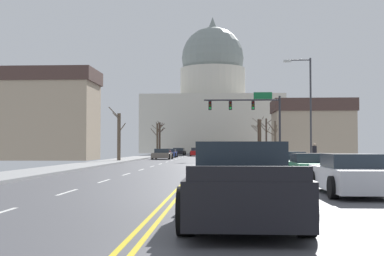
% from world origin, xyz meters
% --- Properties ---
extents(ground, '(20.00, 180.00, 0.20)m').
position_xyz_m(ground, '(0.00, -0.00, 0.02)').
color(ground, '#505055').
extents(signal_gantry, '(7.91, 0.41, 6.90)m').
position_xyz_m(signal_gantry, '(4.80, 12.72, 5.12)').
color(signal_gantry, '#28282D').
rests_on(signal_gantry, ground).
extents(street_lamp_right, '(2.07, 0.24, 7.95)m').
position_xyz_m(street_lamp_right, '(7.94, -1.57, 4.82)').
color(street_lamp_right, '#333338').
rests_on(street_lamp_right, ground).
extents(capitol_building, '(30.50, 22.82, 31.22)m').
position_xyz_m(capitol_building, '(0.00, 76.52, 10.74)').
color(capitol_building, beige).
rests_on(capitol_building, ground).
extents(sedan_near_00, '(2.09, 4.68, 1.22)m').
position_xyz_m(sedan_near_00, '(1.95, 8.80, 0.58)').
color(sedan_near_00, '#9EA3A8').
rests_on(sedan_near_00, ground).
extents(sedan_near_01, '(2.01, 4.55, 1.20)m').
position_xyz_m(sedan_near_01, '(5.04, 3.05, 0.56)').
color(sedan_near_01, black).
rests_on(sedan_near_01, ground).
extents(sedan_near_02, '(2.05, 4.46, 1.30)m').
position_xyz_m(sedan_near_02, '(1.90, -4.06, 0.62)').
color(sedan_near_02, black).
rests_on(sedan_near_02, ground).
extents(sedan_near_03, '(2.12, 4.58, 1.15)m').
position_xyz_m(sedan_near_03, '(5.29, -10.67, 0.54)').
color(sedan_near_03, '#9EA3A8').
rests_on(sedan_near_03, ground).
extents(sedan_near_04, '(2.13, 4.54, 1.15)m').
position_xyz_m(sedan_near_04, '(5.42, -17.16, 0.54)').
color(sedan_near_04, '#1E7247').
rests_on(sedan_near_04, ground).
extents(sedan_near_05, '(2.01, 4.53, 1.23)m').
position_xyz_m(sedan_near_05, '(5.32, -24.43, 0.58)').
color(sedan_near_05, silver).
rests_on(sedan_near_05, ground).
extents(pickup_truck_near_06, '(2.25, 5.63, 1.55)m').
position_xyz_m(pickup_truck_near_06, '(1.74, -29.95, 0.70)').
color(pickup_truck_near_06, black).
rests_on(pickup_truck_near_06, ground).
extents(sedan_oncoming_00, '(2.19, 4.36, 1.19)m').
position_xyz_m(sedan_oncoming_00, '(-5.00, 17.16, 0.56)').
color(sedan_oncoming_00, '#6B6056').
rests_on(sedan_oncoming_00, ground).
extents(sedan_oncoming_01, '(1.97, 4.37, 1.11)m').
position_xyz_m(sedan_oncoming_01, '(-5.10, 26.39, 0.54)').
color(sedan_oncoming_01, navy).
rests_on(sedan_oncoming_01, ground).
extents(sedan_oncoming_02, '(2.22, 4.32, 1.25)m').
position_xyz_m(sedan_oncoming_02, '(-1.90, 35.52, 0.58)').
color(sedan_oncoming_02, '#B71414').
rests_on(sedan_oncoming_02, ground).
extents(sedan_oncoming_03, '(2.21, 4.67, 1.19)m').
position_xyz_m(sedan_oncoming_03, '(-5.26, 43.76, 0.56)').
color(sedan_oncoming_03, black).
rests_on(sedan_oncoming_03, ground).
extents(flank_building_00, '(12.22, 6.46, 9.68)m').
position_xyz_m(flank_building_00, '(-17.88, 13.76, 4.89)').
color(flank_building_00, tan).
rests_on(flank_building_00, ground).
extents(flank_building_01, '(13.01, 8.89, 9.10)m').
position_xyz_m(flank_building_01, '(16.78, 45.09, 4.61)').
color(flank_building_01, tan).
rests_on(flank_building_01, ground).
extents(bare_tree_00, '(1.79, 1.03, 5.54)m').
position_xyz_m(bare_tree_00, '(8.52, 37.71, 3.06)').
color(bare_tree_00, '#423328').
rests_on(bare_tree_00, ground).
extents(bare_tree_01, '(1.23, 2.24, 4.95)m').
position_xyz_m(bare_tree_01, '(-8.08, 7.53, 2.46)').
color(bare_tree_01, brown).
rests_on(bare_tree_01, ground).
extents(bare_tree_02, '(1.96, 1.52, 6.45)m').
position_xyz_m(bare_tree_02, '(8.48, 48.62, 3.34)').
color(bare_tree_02, brown).
rests_on(bare_tree_02, ground).
extents(bare_tree_03, '(2.21, 1.61, 5.13)m').
position_xyz_m(bare_tree_03, '(-8.31, 39.65, 2.78)').
color(bare_tree_03, '#4C3D2D').
rests_on(bare_tree_03, ground).
extents(bare_tree_04, '(1.40, 1.93, 4.53)m').
position_xyz_m(bare_tree_04, '(8.40, 24.54, 2.60)').
color(bare_tree_04, brown).
rests_on(bare_tree_04, ground).
extents(bare_tree_05, '(1.69, 1.65, 5.83)m').
position_xyz_m(bare_tree_05, '(-8.95, 48.50, 3.08)').
color(bare_tree_05, '#423328').
rests_on(bare_tree_05, ground).
extents(bare_tree_06, '(1.61, 1.81, 6.31)m').
position_xyz_m(bare_tree_06, '(8.65, 54.16, 3.38)').
color(bare_tree_06, '#423328').
rests_on(bare_tree_06, ground).
extents(pedestrian_00, '(0.35, 0.34, 1.57)m').
position_xyz_m(pedestrian_00, '(8.64, -0.59, 1.01)').
color(pedestrian_00, '#4C4238').
rests_on(pedestrian_00, ground).
extents(bicycle_parked, '(0.12, 1.77, 0.85)m').
position_xyz_m(bicycle_parked, '(7.97, 3.45, 0.49)').
color(bicycle_parked, black).
rests_on(bicycle_parked, ground).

